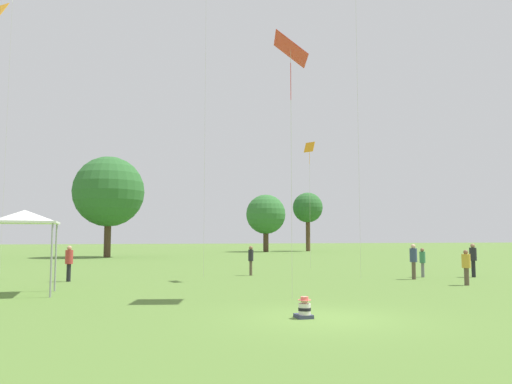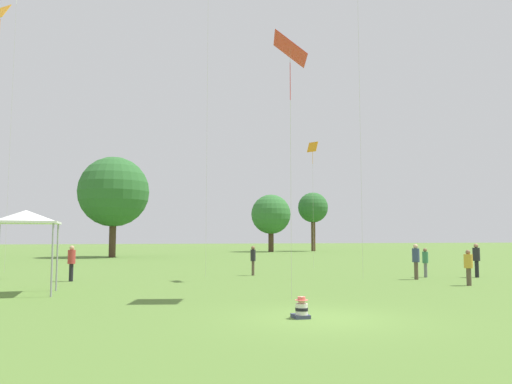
{
  "view_description": "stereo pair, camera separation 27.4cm",
  "coord_description": "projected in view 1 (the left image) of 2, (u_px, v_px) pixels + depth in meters",
  "views": [
    {
      "loc": [
        -5.63,
        -12.69,
        2.2
      ],
      "look_at": [
        -0.16,
        6.2,
        3.97
      ],
      "focal_mm": 35.0,
      "sensor_mm": 36.0,
      "label": 1
    },
    {
      "loc": [
        -5.36,
        -12.76,
        2.2
      ],
      "look_at": [
        -0.16,
        6.2,
        3.97
      ],
      "focal_mm": 35.0,
      "sensor_mm": 36.0,
      "label": 2
    }
  ],
  "objects": [
    {
      "name": "person_standing_2",
      "position": [
        466.0,
        264.0,
        22.78
      ],
      "size": [
        0.51,
        0.51,
        1.61
      ],
      "rotation": [
        0.0,
        0.0,
        5.13
      ],
      "color": "brown",
      "rests_on": "ground"
    },
    {
      "name": "person_standing_1",
      "position": [
        251.0,
        257.0,
        28.62
      ],
      "size": [
        0.38,
        0.38,
        1.68
      ],
      "rotation": [
        0.0,
        0.0,
        0.34
      ],
      "color": "brown",
      "rests_on": "ground"
    },
    {
      "name": "kite_5",
      "position": [
        309.0,
        152.0,
        36.07
      ],
      "size": [
        0.68,
        0.82,
        9.06
      ],
      "rotation": [
        0.0,
        0.0,
        4.5
      ],
      "color": "orange",
      "rests_on": "ground"
    },
    {
      "name": "kite_1",
      "position": [
        291.0,
        53.0,
        18.59
      ],
      "size": [
        1.53,
        1.75,
        9.65
      ],
      "rotation": [
        0.0,
        0.0,
        0.52
      ],
      "color": "red",
      "rests_on": "ground"
    },
    {
      "name": "person_standing_5",
      "position": [
        69.0,
        260.0,
        24.71
      ],
      "size": [
        0.52,
        0.52,
        1.77
      ],
      "rotation": [
        0.0,
        0.0,
        5.54
      ],
      "color": "black",
      "rests_on": "ground"
    },
    {
      "name": "distant_tree_1",
      "position": [
        109.0,
        192.0,
        54.55
      ],
      "size": [
        7.69,
        7.69,
        11.0
      ],
      "color": "#473323",
      "rests_on": "ground"
    },
    {
      "name": "person_standing_3",
      "position": [
        473.0,
        257.0,
        27.38
      ],
      "size": [
        0.54,
        0.54,
        1.84
      ],
      "rotation": [
        0.0,
        0.0,
        5.41
      ],
      "color": "black",
      "rests_on": "ground"
    },
    {
      "name": "ground_plane",
      "position": [
        325.0,
        318.0,
        13.5
      ],
      "size": [
        300.0,
        300.0,
        0.0
      ],
      "primitive_type": "plane",
      "color": "#567A33"
    },
    {
      "name": "distant_tree_2",
      "position": [
        308.0,
        208.0,
        78.03
      ],
      "size": [
        4.69,
        4.69,
        9.14
      ],
      "color": "brown",
      "rests_on": "ground"
    },
    {
      "name": "person_standing_0",
      "position": [
        422.0,
        260.0,
        27.4
      ],
      "size": [
        0.38,
        0.38,
        1.59
      ],
      "rotation": [
        0.0,
        0.0,
        1.83
      ],
      "color": "slate",
      "rests_on": "ground"
    },
    {
      "name": "person_standing_4",
      "position": [
        413.0,
        258.0,
        26.0
      ],
      "size": [
        0.51,
        0.51,
        1.83
      ],
      "rotation": [
        0.0,
        0.0,
        2.09
      ],
      "color": "brown",
      "rests_on": "ground"
    },
    {
      "name": "distant_tree_3",
      "position": [
        266.0,
        214.0,
        74.56
      ],
      "size": [
        5.89,
        5.89,
        8.53
      ],
      "color": "#473323",
      "rests_on": "ground"
    },
    {
      "name": "canopy_tent",
      "position": [
        24.0,
        218.0,
        19.16
      ],
      "size": [
        2.52,
        2.52,
        3.24
      ],
      "rotation": [
        0.0,
        0.0,
        0.03
      ],
      "color": "white",
      "rests_on": "ground"
    },
    {
      "name": "seated_toddler",
      "position": [
        304.0,
        309.0,
        13.53
      ],
      "size": [
        0.42,
        0.53,
        0.59
      ],
      "rotation": [
        0.0,
        0.0,
        -0.02
      ],
      "color": "#383D56",
      "rests_on": "ground"
    }
  ]
}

